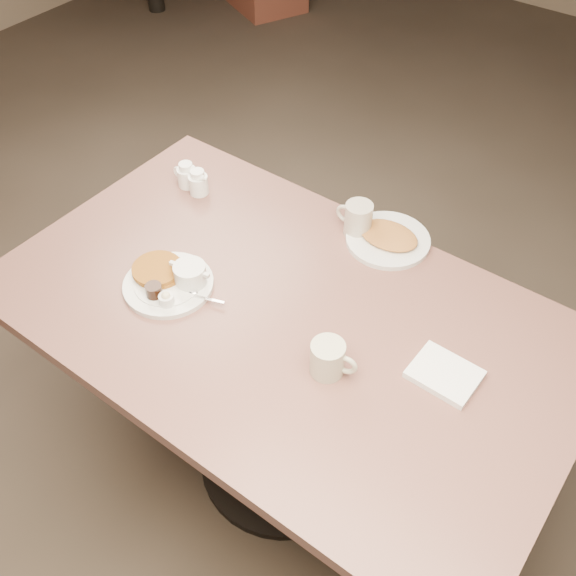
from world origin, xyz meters
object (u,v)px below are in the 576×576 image
Objects in this scene: creamer_left at (187,175)px; creamer_right at (198,183)px; main_plate at (171,279)px; coffee_mug_far at (357,219)px; diner_table at (284,353)px; coffee_mug_near at (329,358)px; hash_plate at (388,238)px.

creamer_left and creamer_right have the same top height.
main_plate is at bearing -58.34° from creamer_right.
coffee_mug_far is at bearing 15.03° from creamer_right.
diner_table is at bearing 19.25° from main_plate.
creamer_left is at bearing 127.23° from main_plate.
creamer_left is (-0.26, 0.35, 0.01)m from main_plate.
creamer_left is 1.05× the size of creamer_right.
coffee_mug_near reaches higher than creamer_left.
coffee_mug_near is at bearing -24.92° from creamer_right.
main_plate is at bearing -160.75° from diner_table.
diner_table is at bearing -25.35° from creamer_right.
hash_plate is at bearing 14.45° from creamer_right.
main_plate is 0.44m from creamer_left.
coffee_mug_far is 0.56m from creamer_left.
creamer_right is (-0.51, 0.24, 0.21)m from diner_table.
creamer_right is at bearing 121.66° from main_plate.
diner_table is at bearing -87.47° from coffee_mug_far.
coffee_mug_far is at bearing 13.01° from creamer_left.
coffee_mug_near is 1.37× the size of creamer_left.
main_plate is at bearing -120.41° from coffee_mug_far.
diner_table is 0.31m from coffee_mug_near.
coffee_mug_near is 1.08× the size of coffee_mug_far.
creamer_right reaches higher than main_plate.
diner_table is 16.69× the size of creamer_left.
creamer_right is 0.35× the size of hash_plate.
coffee_mug_near reaches higher than hash_plate.
coffee_mug_near is at bearing -23.81° from diner_table.
coffee_mug_far is 0.46× the size of hash_plate.
coffee_mug_far is at bearing 92.53° from diner_table.
diner_table is 13.16× the size of coffee_mug_far.
creamer_right is (-0.70, 0.33, -0.01)m from coffee_mug_near.
creamer_left is (-0.54, -0.13, -0.01)m from coffee_mug_far.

